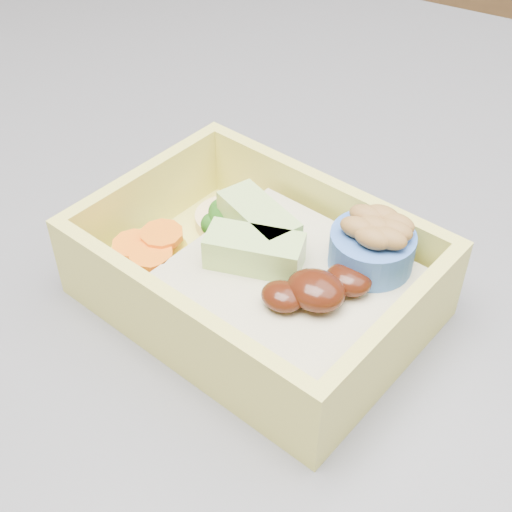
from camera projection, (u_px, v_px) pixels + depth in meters
The scene contains 1 object.
bento_box at pixel (267, 275), 0.39m from camera, with size 0.20×0.16×0.07m.
Camera 1 is at (0.25, -0.38, 1.21)m, focal length 50.00 mm.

